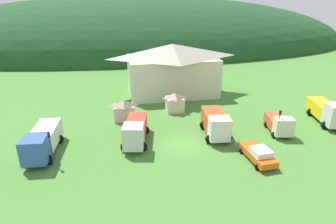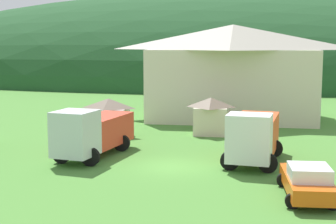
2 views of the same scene
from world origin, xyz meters
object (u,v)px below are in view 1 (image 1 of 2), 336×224
Objects in this scene: tow_truck_silver at (135,130)px; light_truck_cream at (279,124)px; play_shed_pink at (124,110)px; traffic_light_west at (50,145)px; service_pickup_orange at (258,154)px; box_truck_blue at (42,141)px; traffic_light_east at (279,121)px; flatbed_truck_yellow at (328,111)px; depot_building at (172,69)px; play_shed_cream at (175,102)px; traffic_cone_near_pickup at (249,149)px; heavy_rig_white at (216,123)px.

tow_truck_silver is 18.29m from light_truck_cream.
play_shed_pink is at bearing -161.86° from tow_truck_silver.
traffic_light_west is (-27.13, -2.69, 1.09)m from light_truck_cream.
service_pickup_orange is (-5.80, -5.88, -0.43)m from light_truck_cream.
traffic_light_east reaches higher than box_truck_blue.
box_truck_blue is 27.58m from traffic_light_east.
service_pickup_orange is 6.77m from traffic_light_east.
traffic_light_west is at bearing -70.59° from flatbed_truck_yellow.
play_shed_pink is 0.81× the size of traffic_light_west.
tow_truck_silver is at bearing -80.59° from light_truck_cream.
depot_building is at bearing 115.32° from traffic_light_east.
depot_building reaches higher than traffic_light_east.
play_shed_pink is 12.29m from box_truck_blue.
box_truck_blue is (-16.96, -10.06, 0.19)m from play_shed_cream.
play_shed_cream is 4.58× the size of traffic_cone_near_pickup.
service_pickup_orange is (-13.93, -7.56, -0.89)m from flatbed_truck_yellow.
service_pickup_orange is 1.36× the size of traffic_light_west.
depot_building is 5.56× the size of play_shed_cream.
flatbed_truck_yellow is at bearing -42.10° from depot_building.
service_pickup_orange is at bearing -45.48° from play_shed_pink.
tow_truck_silver is 9.45m from traffic_light_west.
light_truck_cream is 1.96m from traffic_light_east.
heavy_rig_white is at bearing 101.55° from tow_truck_silver.
traffic_light_east is at bearing 24.00° from traffic_cone_near_pickup.
flatbed_truck_yellow is at bearing -12.65° from play_shed_pink.
heavy_rig_white is at bearing 163.74° from traffic_light_east.
flatbed_truck_yellow reaches higher than light_truck_cream.
traffic_cone_near_pickup is at bearing -47.55° from light_truck_cream.
heavy_rig_white is 19.18m from traffic_light_west.
depot_building is 17.89m from heavy_rig_white.
box_truck_blue is at bearing -80.11° from heavy_rig_white.
traffic_light_east is (18.30, -9.19, 0.78)m from play_shed_pink.
heavy_rig_white is 7.62m from traffic_light_east.
play_shed_pink is at bearing 53.31° from traffic_light_west.
depot_building reaches higher than tow_truck_silver.
play_shed_pink is 13.15m from traffic_light_west.
tow_truck_silver reaches higher than play_shed_cream.
traffic_light_east is at bearing 93.99° from tow_truck_silver.
traffic_light_east is at bearing -64.68° from depot_building.
play_shed_pink is (-9.00, -10.49, -3.03)m from depot_building.
tow_truck_silver is (10.25, 0.82, -0.04)m from box_truck_blue.
heavy_rig_white is at bearing 97.23° from box_truck_blue.
service_pickup_orange is (22.73, -5.61, -0.86)m from box_truck_blue.
heavy_rig_white is 16.43m from flatbed_truck_yellow.
depot_building is at bearing 139.82° from box_truck_blue.
depot_building is at bearing 51.30° from traffic_light_west.
light_truck_cream is 0.68× the size of flatbed_truck_yellow.
traffic_light_west reaches higher than heavy_rig_white.
traffic_light_east is at bearing -46.47° from play_shed_cream.
light_truck_cream is 27.28m from traffic_light_west.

